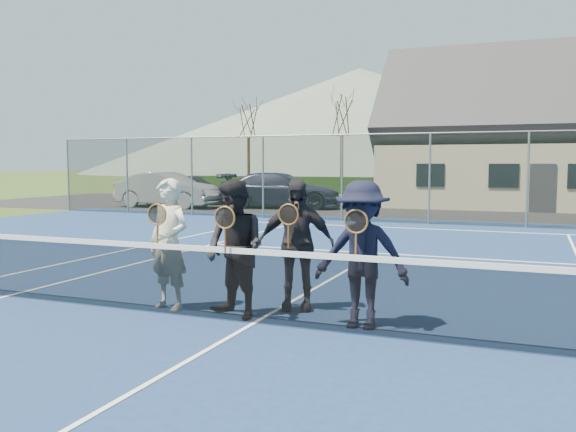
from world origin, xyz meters
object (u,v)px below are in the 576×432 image
object	(u,v)px
clubhouse	(556,120)
player_c	(296,244)
player_b	(235,249)
player_a	(169,244)
tennis_net	(254,283)
car_b	(168,190)
car_c	(281,190)
car_a	(191,189)
player_d	(362,255)

from	to	relation	value
clubhouse	player_c	distance (m)	23.59
player_c	player_b	bearing A→B (deg)	-128.81
player_a	tennis_net	bearing A→B (deg)	-11.14
car_b	car_c	size ratio (longest dim) A/B	0.89
clubhouse	player_a	size ratio (longest dim) A/B	8.67
car_a	car_b	xyz separation A→B (m)	(0.26, -2.49, 0.05)
player_a	player_c	bearing A→B (deg)	21.49
clubhouse	player_d	bearing A→B (deg)	-96.53
car_b	player_a	xyz separation A→B (m)	(10.86, -16.56, 0.12)
tennis_net	car_a	bearing A→B (deg)	122.98
car_a	player_c	distance (m)	22.39
player_a	player_d	xyz separation A→B (m)	(2.71, 0.06, -0.00)
player_b	player_d	world-z (taller)	same
car_b	player_b	world-z (taller)	player_b
car_b	clubhouse	distance (m)	18.07
car_c	player_b	xyz separation A→B (m)	(6.97, -18.16, 0.12)
car_c	clubhouse	world-z (taller)	clubhouse
car_b	player_b	size ratio (longest dim) A/B	2.71
player_b	player_c	distance (m)	0.91
car_c	player_c	size ratio (longest dim) A/B	3.05
car_c	player_c	world-z (taller)	player_c
car_b	clubhouse	size ratio (longest dim) A/B	0.31
car_c	clubhouse	size ratio (longest dim) A/B	0.35
car_b	player_d	xyz separation A→B (m)	(13.57, -16.50, 0.12)
car_a	tennis_net	size ratio (longest dim) A/B	0.38
car_c	player_b	world-z (taller)	player_b
player_b	player_a	bearing A→B (deg)	176.11
player_b	player_d	bearing A→B (deg)	4.38
car_b	player_c	distance (m)	20.23
car_a	tennis_net	xyz separation A→B (m)	(12.54, -19.33, -0.21)
car_b	clubhouse	world-z (taller)	clubhouse
player_b	car_b	bearing A→B (deg)	125.62
tennis_net	clubhouse	bearing A→B (deg)	80.54
car_a	player_d	distance (m)	23.50
car_a	car_b	bearing A→B (deg)	179.93
tennis_net	player_a	size ratio (longest dim) A/B	6.49
player_c	player_d	distance (m)	1.23
car_b	tennis_net	size ratio (longest dim) A/B	0.42
player_a	player_d	bearing A→B (deg)	1.17
tennis_net	clubhouse	world-z (taller)	clubhouse
car_c	tennis_net	world-z (taller)	car_c
car_a	player_b	bearing A→B (deg)	-153.61
player_a	player_d	world-z (taller)	same
tennis_net	player_a	distance (m)	1.49
player_b	player_c	world-z (taller)	same
player_c	car_b	bearing A→B (deg)	128.10
tennis_net	player_c	bearing A→B (deg)	77.42
player_a	player_c	world-z (taller)	same
car_b	player_a	distance (m)	19.80
player_a	player_d	size ratio (longest dim) A/B	1.00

